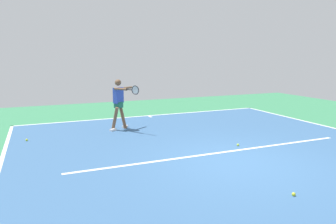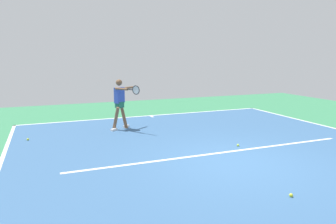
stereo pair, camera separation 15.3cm
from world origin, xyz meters
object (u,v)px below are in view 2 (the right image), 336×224
Objects in this scene: tennis_player at (120,101)px; tennis_ball_far_corner at (238,145)px; tennis_ball_near_service_line at (28,139)px; tennis_ball_by_baseline at (291,195)px.

tennis_ball_far_corner is (-2.51, 3.28, -0.94)m from tennis_player.
tennis_player is at bearing -52.57° from tennis_ball_far_corner.
tennis_ball_near_service_line and tennis_ball_by_baseline have the same top height.
tennis_player is at bearing -76.27° from tennis_ball_by_baseline.
tennis_ball_near_service_line is at bearing -25.52° from tennis_player.
tennis_ball_near_service_line is at bearing -27.77° from tennis_ball_far_corner.
tennis_ball_by_baseline is at bearing 69.99° from tennis_player.
tennis_ball_by_baseline is (-1.55, 6.33, -0.94)m from tennis_player.
tennis_ball_by_baseline is (0.96, 3.05, 0.00)m from tennis_ball_far_corner.
tennis_ball_far_corner is at bearing 93.69° from tennis_player.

